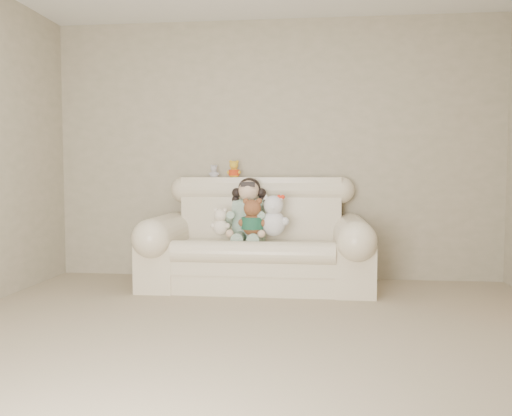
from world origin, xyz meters
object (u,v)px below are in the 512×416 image
object	(u,v)px
brown_teddy	(252,214)
cream_teddy	(220,219)
seated_child	(249,209)
sofa	(257,233)
white_cat	(274,211)

from	to	relation	value
brown_teddy	cream_teddy	xyz separation A→B (m)	(-0.30, 0.01, -0.05)
brown_teddy	cream_teddy	distance (m)	0.30
seated_child	cream_teddy	world-z (taller)	seated_child
cream_teddy	sofa	bearing A→B (deg)	27.76
brown_teddy	white_cat	world-z (taller)	white_cat
sofa	seated_child	bearing A→B (deg)	137.82
cream_teddy	seated_child	bearing A→B (deg)	47.66
white_cat	cream_teddy	size ratio (longest dim) A/B	1.52
sofa	brown_teddy	distance (m)	0.22
cream_teddy	brown_teddy	bearing A→B (deg)	8.45
seated_child	white_cat	bearing A→B (deg)	-27.10
brown_teddy	cream_teddy	world-z (taller)	brown_teddy
seated_child	sofa	bearing A→B (deg)	-34.17
seated_child	white_cat	distance (m)	0.30
white_cat	cream_teddy	distance (m)	0.49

